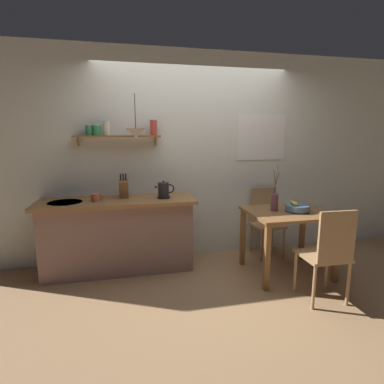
# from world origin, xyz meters

# --- Properties ---
(ground_plane) EXTENTS (14.00, 14.00, 0.00)m
(ground_plane) POSITION_xyz_m (0.00, 0.00, 0.00)
(ground_plane) COLOR #A87F56
(back_wall) EXTENTS (6.80, 0.11, 2.70)m
(back_wall) POSITION_xyz_m (0.20, 0.65, 1.35)
(back_wall) COLOR silver
(back_wall) RESTS_ON ground_plane
(kitchen_counter) EXTENTS (1.83, 0.63, 0.89)m
(kitchen_counter) POSITION_xyz_m (-1.00, 0.32, 0.45)
(kitchen_counter) COLOR gray
(kitchen_counter) RESTS_ON ground_plane
(wall_shelf) EXTENTS (1.03, 0.20, 0.32)m
(wall_shelf) POSITION_xyz_m (-0.97, 0.49, 1.67)
(wall_shelf) COLOR brown
(dining_table) EXTENTS (0.94, 0.78, 0.76)m
(dining_table) POSITION_xyz_m (0.95, -0.22, 0.64)
(dining_table) COLOR brown
(dining_table) RESTS_ON ground_plane
(dining_chair_near) EXTENTS (0.44, 0.41, 0.96)m
(dining_chair_near) POSITION_xyz_m (0.99, -0.91, 0.53)
(dining_chair_near) COLOR tan
(dining_chair_near) RESTS_ON ground_plane
(dining_chair_far) EXTENTS (0.40, 0.40, 0.92)m
(dining_chair_far) POSITION_xyz_m (0.97, 0.42, 0.50)
(dining_chair_far) COLOR tan
(dining_chair_far) RESTS_ON ground_plane
(fruit_bowl) EXTENTS (0.28, 0.28, 0.13)m
(fruit_bowl) POSITION_xyz_m (1.03, -0.26, 0.82)
(fruit_bowl) COLOR #51759E
(fruit_bowl) RESTS_ON dining_table
(twig_vase) EXTENTS (0.08, 0.08, 0.55)m
(twig_vase) POSITION_xyz_m (0.80, -0.16, 0.87)
(twig_vase) COLOR brown
(twig_vase) RESTS_ON dining_table
(electric_kettle) EXTENTS (0.24, 0.15, 0.22)m
(electric_kettle) POSITION_xyz_m (-0.45, 0.26, 0.98)
(electric_kettle) COLOR black
(electric_kettle) RESTS_ON kitchen_counter
(knife_block) EXTENTS (0.11, 0.17, 0.30)m
(knife_block) POSITION_xyz_m (-0.92, 0.38, 1.00)
(knife_block) COLOR brown
(knife_block) RESTS_ON kitchen_counter
(coffee_mug_by_sink) EXTENTS (0.13, 0.09, 0.09)m
(coffee_mug_by_sink) POSITION_xyz_m (-1.24, 0.24, 0.93)
(coffee_mug_by_sink) COLOR #C6664C
(coffee_mug_by_sink) RESTS_ON kitchen_counter
(pendant_lamp) EXTENTS (0.23, 0.23, 0.49)m
(pendant_lamp) POSITION_xyz_m (-0.76, 0.26, 1.66)
(pendant_lamp) COLOR black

